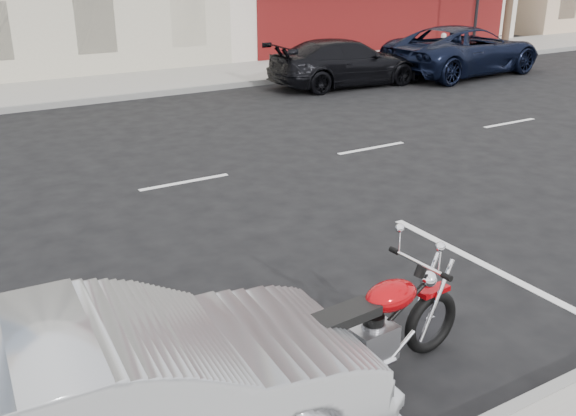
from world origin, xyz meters
The scene contains 6 objects.
ground centered at (0.00, 0.00, 0.00)m, with size 120.00×120.00×0.00m, color black.
fire_hydrant centered at (12.00, 8.50, 0.53)m, with size 0.20×0.20×0.72m.
motorcycle centered at (-1.86, -5.88, 0.47)m, with size 2.07×0.68×1.04m.
sedan_silver centered at (-4.95, -5.92, 0.67)m, with size 1.42×4.07×1.34m, color #9EA0A5.
suv_far centered at (9.76, 5.25, 0.77)m, with size 2.54×5.52×1.53m, color black.
car_far centered at (5.40, 5.64, 0.68)m, with size 1.89×4.65×1.35m, color black.
Camera 1 is at (-5.79, -9.72, 3.60)m, focal length 40.00 mm.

